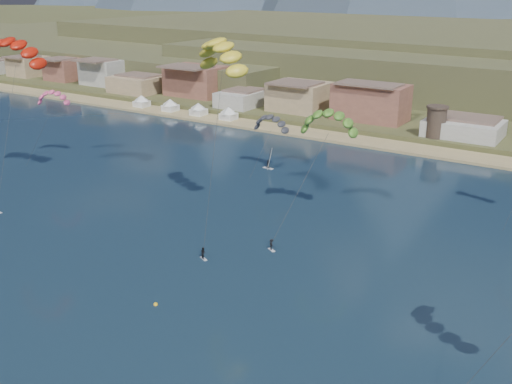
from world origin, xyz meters
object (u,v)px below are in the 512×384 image
watchtower (436,121)px  kitesurfer_red (13,48)px  kitesurfer_green (329,119)px  buoy (156,304)px  kitesurfer_yellow (222,51)px  windsurfer (269,162)px

watchtower → kitesurfer_red: bearing=-127.3°
kitesurfer_green → buoy: (-6.02, -39.77, -19.24)m
kitesurfer_red → kitesurfer_yellow: (46.85, 6.50, 1.62)m
kitesurfer_yellow → watchtower: bearing=78.2°
kitesurfer_yellow → kitesurfer_green: kitesurfer_yellow is taller
kitesurfer_yellow → windsurfer: kitesurfer_yellow is taller
kitesurfer_red → kitesurfer_yellow: 47.32m
kitesurfer_green → buoy: size_ratio=40.53×
kitesurfer_green → windsurfer: 38.30m
kitesurfer_green → windsurfer: size_ratio=5.12×
kitesurfer_red → kitesurfer_green: kitesurfer_red is taller
windsurfer → kitesurfer_yellow: bearing=-72.0°
watchtower → kitesurfer_red: (-62.67, -82.24, 23.16)m
buoy → kitesurfer_green: bearing=81.4°
windsurfer → kitesurfer_red: bearing=-132.8°
kitesurfer_red → windsurfer: bearing=47.2°
kitesurfer_red → buoy: bearing=-22.1°
watchtower → windsurfer: (-26.43, -43.15, -4.85)m
kitesurfer_yellow → windsurfer: bearing=108.0°
watchtower → kitesurfer_green: bearing=-90.6°
kitesurfer_red → buoy: (55.97, -22.74, -29.43)m
watchtower → buoy: bearing=-93.7°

